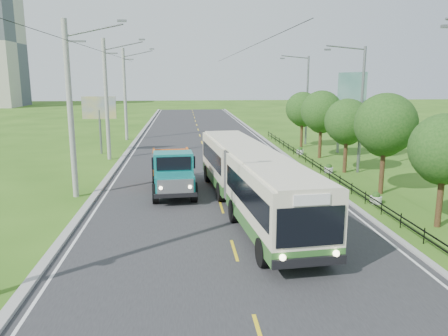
{
  "coord_description": "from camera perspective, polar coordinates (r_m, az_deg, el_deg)",
  "views": [
    {
      "loc": [
        -1.95,
        -16.44,
        6.84
      ],
      "look_at": [
        0.26,
        7.29,
        1.9
      ],
      "focal_mm": 35.0,
      "sensor_mm": 36.0,
      "label": 1
    }
  ],
  "objects": [
    {
      "name": "dump_truck",
      "position": [
        26.35,
        -6.72,
        -0.09
      ],
      "size": [
        2.82,
        6.41,
        2.63
      ],
      "rotation": [
        0.0,
        0.0,
        0.07
      ],
      "color": "#147878",
      "rests_on": "ground"
    },
    {
      "name": "billboard_right",
      "position": [
        39.15,
        16.23,
        9.06
      ],
      "size": [
        0.24,
        6.0,
        7.3
      ],
      "color": "slate",
      "rests_on": "ground"
    },
    {
      "name": "billboard_left",
      "position": [
        41.24,
        -15.99,
        7.13
      ],
      "size": [
        3.0,
        0.2,
        5.2
      ],
      "color": "slate",
      "rests_on": "ground"
    },
    {
      "name": "edge_line_left",
      "position": [
        37.37,
        -12.46,
        0.92
      ],
      "size": [
        0.12,
        120.0,
        0.0
      ],
      "primitive_type": "cube",
      "color": "silver",
      "rests_on": "road"
    },
    {
      "name": "edge_line_right",
      "position": [
        38.05,
        7.83,
        1.28
      ],
      "size": [
        0.12,
        120.0,
        0.0
      ],
      "primitive_type": "cube",
      "color": "silver",
      "rests_on": "road"
    },
    {
      "name": "curb_right",
      "position": [
        38.17,
        8.56,
        1.33
      ],
      "size": [
        0.3,
        120.0,
        0.1
      ],
      "primitive_type": "cube",
      "color": "#9E9E99",
      "rests_on": "ground"
    },
    {
      "name": "railing_right",
      "position": [
        32.68,
        12.51,
        -0.12
      ],
      "size": [
        0.04,
        40.0,
        0.6
      ],
      "primitive_type": "cube",
      "color": "black",
      "rests_on": "ground"
    },
    {
      "name": "streetlight_mid",
      "position": [
        33.0,
        17.28,
        7.82
      ],
      "size": [
        3.02,
        0.2,
        9.07
      ],
      "color": "slate",
      "rests_on": "ground"
    },
    {
      "name": "planter_near",
      "position": [
        25.65,
        19.22,
        -3.77
      ],
      "size": [
        0.64,
        0.64,
        0.67
      ],
      "color": "silver",
      "rests_on": "ground"
    },
    {
      "name": "tree_back",
      "position": [
        44.3,
        10.23,
        7.4
      ],
      "size": [
        3.3,
        3.36,
        5.5
      ],
      "color": "#382314",
      "rests_on": "ground"
    },
    {
      "name": "planter_mid",
      "position": [
        32.87,
        13.51,
        -0.12
      ],
      "size": [
        0.64,
        0.64,
        0.67
      ],
      "color": "silver",
      "rests_on": "ground"
    },
    {
      "name": "planter_far",
      "position": [
        40.4,
        9.89,
        2.19
      ],
      "size": [
        0.64,
        0.64,
        0.67
      ],
      "color": "silver",
      "rests_on": "ground"
    },
    {
      "name": "tree_fifth",
      "position": [
        38.55,
        12.62,
        6.99
      ],
      "size": [
        3.48,
        3.52,
        5.8
      ],
      "color": "#382314",
      "rests_on": "ground"
    },
    {
      "name": "streetlight_far",
      "position": [
        46.23,
        10.62,
        9.11
      ],
      "size": [
        3.02,
        0.2,
        9.07
      ],
      "color": "slate",
      "rests_on": "ground"
    },
    {
      "name": "pole_near",
      "position": [
        26.27,
        -19.38,
        7.24
      ],
      "size": [
        3.51,
        0.32,
        10.0
      ],
      "color": "gray",
      "rests_on": "ground"
    },
    {
      "name": "centre_dash",
      "position": [
        17.9,
        1.36,
        -10.68
      ],
      "size": [
        0.12,
        2.2,
        0.0
      ],
      "primitive_type": "cube",
      "color": "yellow",
      "rests_on": "road"
    },
    {
      "name": "ground",
      "position": [
        17.91,
        1.36,
        -10.74
      ],
      "size": [
        240.0,
        240.0,
        0.0
      ],
      "primitive_type": "plane",
      "color": "#2B5915",
      "rests_on": "ground"
    },
    {
      "name": "road",
      "position": [
        37.12,
        -2.22,
        1.1
      ],
      "size": [
        14.0,
        120.0,
        0.02
      ],
      "primitive_type": "cube",
      "color": "#28282B",
      "rests_on": "ground"
    },
    {
      "name": "pole_mid",
      "position": [
        38.01,
        -15.06,
        8.68
      ],
      "size": [
        3.51,
        0.32,
        10.0
      ],
      "color": "gray",
      "rests_on": "ground"
    },
    {
      "name": "tree_second",
      "position": [
        22.26,
        26.8,
        1.87
      ],
      "size": [
        3.18,
        3.26,
        5.3
      ],
      "color": "#382314",
      "rests_on": "ground"
    },
    {
      "name": "tree_fourth",
      "position": [
        32.94,
        15.78,
        5.6
      ],
      "size": [
        3.24,
        3.31,
        5.4
      ],
      "color": "#382314",
      "rests_on": "ground"
    },
    {
      "name": "tree_third",
      "position": [
        27.42,
        20.3,
        5.01
      ],
      "size": [
        3.6,
        3.62,
        6.0
      ],
      "color": "#382314",
      "rests_on": "ground"
    },
    {
      "name": "curb_left",
      "position": [
        37.43,
        -13.3,
        0.98
      ],
      "size": [
        0.4,
        120.0,
        0.15
      ],
      "primitive_type": "cube",
      "color": "#9E9E99",
      "rests_on": "ground"
    },
    {
      "name": "bus",
      "position": [
        22.46,
        3.48,
        -0.99
      ],
      "size": [
        4.17,
        16.62,
        3.17
      ],
      "rotation": [
        0.0,
        0.0,
        0.09
      ],
      "color": "#2F6327",
      "rests_on": "ground"
    },
    {
      "name": "pole_far",
      "position": [
        49.87,
        -12.77,
        9.42
      ],
      "size": [
        3.51,
        0.32,
        10.0
      ],
      "color": "gray",
      "rests_on": "ground"
    }
  ]
}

